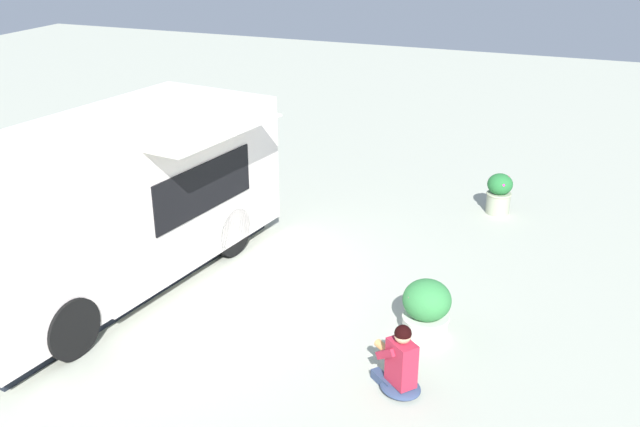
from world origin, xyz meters
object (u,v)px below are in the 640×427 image
object	(u,v)px
food_truck	(112,207)
trash_bin	(106,148)
person_customer	(399,365)
planter_flowering_far	(426,308)
planter_flowering_near	(499,193)

from	to	relation	value
food_truck	trash_bin	bearing A→B (deg)	38.81
person_customer	trash_bin	bearing A→B (deg)	57.23
planter_flowering_far	trash_bin	size ratio (longest dim) A/B	0.76
person_customer	planter_flowering_near	xyz separation A→B (m)	(5.68, -0.24, 0.06)
food_truck	planter_flowering_far	world-z (taller)	food_truck
person_customer	planter_flowering_far	size ratio (longest dim) A/B	1.16
person_customer	planter_flowering_near	bearing A→B (deg)	-2.45
trash_bin	planter_flowering_far	bearing A→B (deg)	-115.53
planter_flowering_near	trash_bin	size ratio (longest dim) A/B	0.75
planter_flowering_far	food_truck	bearing A→B (deg)	91.87
person_customer	trash_bin	distance (m)	9.19
food_truck	planter_flowering_far	distance (m)	4.70
planter_flowering_far	person_customer	bearing A→B (deg)	-179.67
planter_flowering_near	planter_flowering_far	world-z (taller)	planter_flowering_far
food_truck	planter_flowering_far	xyz separation A→B (m)	(0.15, -4.63, -0.75)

